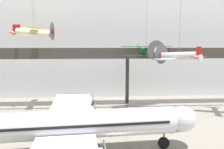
{
  "coord_description": "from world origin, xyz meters",
  "views": [
    {
      "loc": [
        -5.82,
        -14.14,
        11.79
      ],
      "look_at": [
        -4.23,
        10.41,
        8.38
      ],
      "focal_mm": 35.0,
      "sensor_mm": 36.0,
      "label": 1
    }
  ],
  "objects_px": {
    "airliner_silver_main": "(58,126)",
    "suspended_plane_silver_racer": "(179,56)",
    "suspended_plane_yellow_lowwing": "(35,32)",
    "suspended_plane_green_biplane": "(146,52)",
    "suspended_plane_cream_biplane": "(34,33)"
  },
  "relations": [
    {
      "from": "suspended_plane_yellow_lowwing",
      "to": "suspended_plane_cream_biplane",
      "type": "bearing_deg",
      "value": -82.86
    },
    {
      "from": "airliner_silver_main",
      "to": "suspended_plane_silver_racer",
      "type": "bearing_deg",
      "value": 18.38
    },
    {
      "from": "airliner_silver_main",
      "to": "suspended_plane_green_biplane",
      "type": "bearing_deg",
      "value": 48.4
    },
    {
      "from": "suspended_plane_cream_biplane",
      "to": "suspended_plane_yellow_lowwing",
      "type": "bearing_deg",
      "value": 106.94
    },
    {
      "from": "suspended_plane_yellow_lowwing",
      "to": "suspended_plane_silver_racer",
      "type": "bearing_deg",
      "value": -35.72
    },
    {
      "from": "suspended_plane_yellow_lowwing",
      "to": "suspended_plane_green_biplane",
      "type": "distance_m",
      "value": 20.27
    },
    {
      "from": "airliner_silver_main",
      "to": "suspended_plane_silver_racer",
      "type": "relative_size",
      "value": 3.08
    },
    {
      "from": "suspended_plane_green_biplane",
      "to": "suspended_plane_cream_biplane",
      "type": "xyz_separation_m",
      "value": [
        -17.51,
        -8.35,
        2.95
      ]
    },
    {
      "from": "suspended_plane_yellow_lowwing",
      "to": "suspended_plane_cream_biplane",
      "type": "height_order",
      "value": "suspended_plane_yellow_lowwing"
    },
    {
      "from": "suspended_plane_silver_racer",
      "to": "suspended_plane_cream_biplane",
      "type": "relative_size",
      "value": 1.39
    },
    {
      "from": "suspended_plane_yellow_lowwing",
      "to": "suspended_plane_silver_racer",
      "type": "distance_m",
      "value": 25.28
    },
    {
      "from": "suspended_plane_yellow_lowwing",
      "to": "suspended_plane_silver_racer",
      "type": "xyz_separation_m",
      "value": [
        21.93,
        -11.99,
        -3.78
      ]
    },
    {
      "from": "suspended_plane_yellow_lowwing",
      "to": "suspended_plane_cream_biplane",
      "type": "relative_size",
      "value": 0.95
    },
    {
      "from": "suspended_plane_yellow_lowwing",
      "to": "suspended_plane_green_biplane",
      "type": "relative_size",
      "value": 0.69
    },
    {
      "from": "airliner_silver_main",
      "to": "suspended_plane_silver_racer",
      "type": "distance_m",
      "value": 17.73
    }
  ]
}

